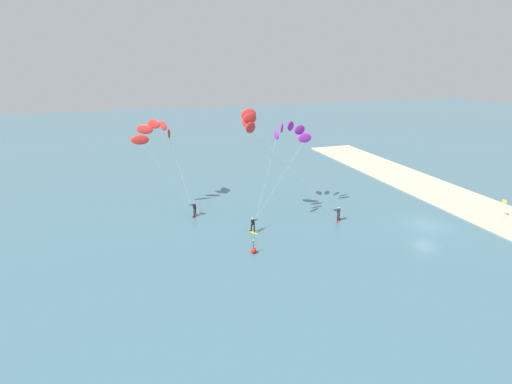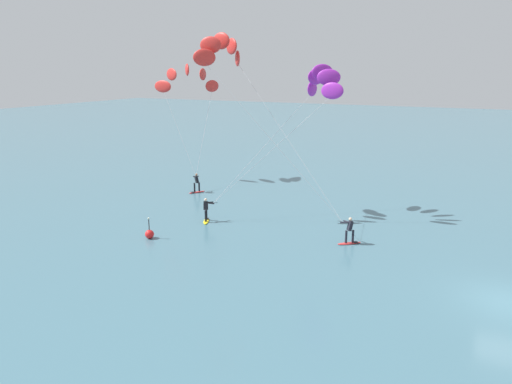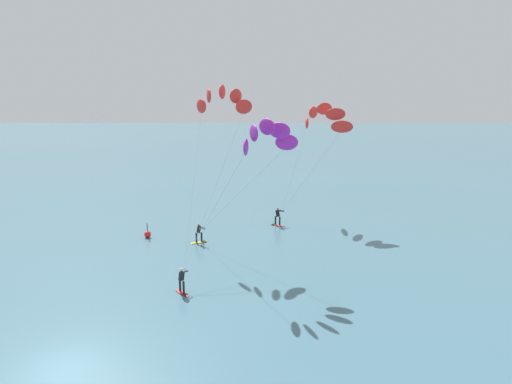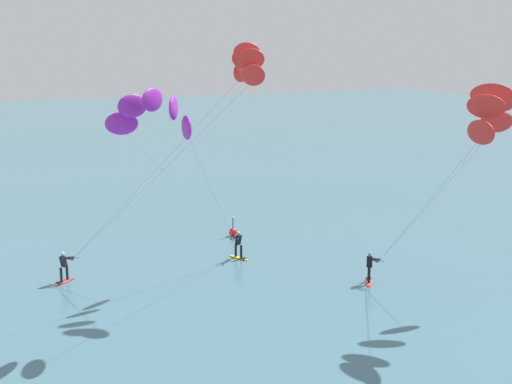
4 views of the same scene
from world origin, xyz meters
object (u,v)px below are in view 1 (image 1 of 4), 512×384
(beach_flag, at_px, (505,205))
(kitesurfer_nearshore, at_px, (254,125))
(marker_buoy, at_px, (253,250))
(kitesurfer_mid_water, at_px, (289,135))
(kitesurfer_far_out, at_px, (156,133))

(beach_flag, bearing_deg, kitesurfer_nearshore, 74.95)
(marker_buoy, bearing_deg, kitesurfer_mid_water, -37.48)
(kitesurfer_mid_water, bearing_deg, kitesurfer_nearshore, 121.19)
(kitesurfer_nearshore, height_order, kitesurfer_mid_water, kitesurfer_nearshore)
(kitesurfer_far_out, bearing_deg, kitesurfer_mid_water, -111.23)
(kitesurfer_far_out, distance_m, beach_flag, 40.65)
(kitesurfer_far_out, height_order, marker_buoy, kitesurfer_far_out)
(marker_buoy, bearing_deg, beach_flag, -91.77)
(kitesurfer_nearshore, height_order, kitesurfer_far_out, kitesurfer_nearshore)
(kitesurfer_far_out, xyz_separation_m, marker_buoy, (-15.25, -6.99, -8.88))
(marker_buoy, bearing_deg, kitesurfer_nearshore, -18.23)
(marker_buoy, relative_size, beach_flag, 0.63)
(marker_buoy, height_order, beach_flag, beach_flag)
(kitesurfer_nearshore, bearing_deg, kitesurfer_far_out, 46.05)
(kitesurfer_far_out, xyz_separation_m, beach_flag, (-16.16, -36.54, -7.48))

